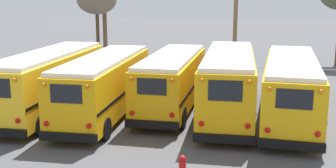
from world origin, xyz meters
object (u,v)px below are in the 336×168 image
Objects in this scene: school_bus_1 at (105,84)px; school_bus_2 at (172,79)px; school_bus_0 at (50,80)px; utility_pole at (235,20)px; bare_tree_0 at (97,0)px; school_bus_4 at (291,87)px; school_bus_3 at (229,82)px.

school_bus_1 reaches higher than school_bus_2.
school_bus_0 reaches higher than school_bus_1.
utility_pole is 1.19× the size of bare_tree_0.
school_bus_4 is 1.51× the size of bare_tree_0.
school_bus_1 is 1.42× the size of bare_tree_0.
school_bus_3 reaches higher than school_bus_0.
bare_tree_0 reaches higher than school_bus_2.
school_bus_0 is 1.06× the size of school_bus_2.
school_bus_2 is 17.58m from bare_tree_0.
school_bus_4 is at bearing 6.80° from school_bus_0.
school_bus_2 is 0.89× the size of school_bus_4.
school_bus_0 is 1.44× the size of bare_tree_0.
school_bus_3 reaches higher than school_bus_1.
utility_pole reaches higher than school_bus_2.
school_bus_0 reaches higher than school_bus_4.
school_bus_0 is at bearing -179.80° from school_bus_1.
school_bus_0 is 6.47m from school_bus_2.
school_bus_2 is 1.14× the size of utility_pole.
school_bus_1 is at bearing -145.98° from school_bus_2.
school_bus_4 is (6.13, -0.62, 0.04)m from school_bus_2.
school_bus_4 is (3.06, 0.03, -0.10)m from school_bus_3.
school_bus_1 is at bearing -117.55° from utility_pole.
school_bus_4 is 1.28× the size of utility_pole.
utility_pole reaches higher than school_bus_3.
school_bus_3 is (6.13, 1.43, 0.10)m from school_bus_1.
utility_pole is at bearing -21.83° from bare_tree_0.
bare_tree_0 reaches higher than school_bus_3.
utility_pole is at bearing 73.40° from school_bus_2.
school_bus_1 is 3.70m from school_bus_2.
school_bus_2 is at bearing -54.45° from bare_tree_0.
utility_pole is (-3.48, 9.50, 2.60)m from school_bus_4.
school_bus_0 is at bearing -171.13° from school_bus_3.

